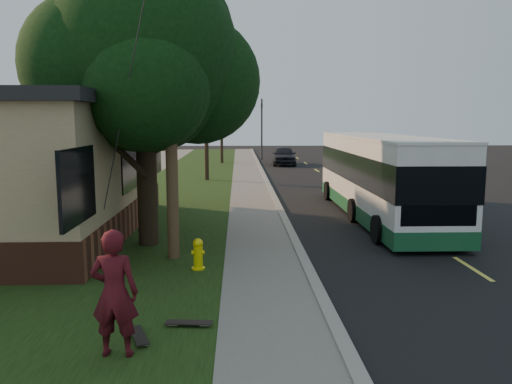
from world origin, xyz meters
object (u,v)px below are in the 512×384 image
Objects in this scene: bare_tree_far at (222,139)px; skateboard_main at (139,336)px; utility_pole at (169,76)px; bare_tree_near at (207,145)px; fire_hydrant at (198,254)px; distant_car at (284,155)px; traffic_signal at (262,125)px; skateboard_spare at (189,323)px; leafy_tree at (145,61)px; skateboarder at (115,293)px; transit_bus at (380,174)px; dumpster at (77,198)px.

skateboard_main is (-0.25, -33.80, -1.88)m from bare_tree_far.
utility_pole reaches higher than bare_tree_near.
distant_car is (4.65, 28.63, 0.34)m from fire_hydrant.
traffic_signal reaches higher than bare_tree_far.
leafy_tree is at bearing 105.65° from skateboard_spare.
skateboarder reaches higher than skateboard_spare.
transit_bus is at bearing 58.50° from skateboard_spare.
traffic_signal is at bearing 48.81° from bare_tree_far.
skateboard_spare is at bearing -121.50° from transit_bus.
utility_pole is 6.29m from skateboard_spare.
skateboard_spare reaches higher than skateboard_main.
skateboard_main is at bearing -89.35° from bare_tree_near.
leafy_tree is 8.23m from skateboard_main.
skateboarder is 1.15× the size of dumpster.
utility_pole is (-0.71, 0.99, 4.20)m from fire_hydrant.
fire_hydrant is at bearing -95.96° from distant_car.
fire_hydrant is at bearing -54.62° from utility_pole.
transit_bus is 11.67m from skateboard_spare.
leafy_tree is 1.94× the size of bare_tree_far.
bare_tree_far is at bearing 168.08° from distant_car.
distant_car is at bearing -73.88° from traffic_signal.
dumpster is at bearing 126.78° from leafy_tree.
utility_pole is 5.42× the size of dumpster.
skateboard_spare is (-6.05, -9.87, -1.47)m from transit_bus.
distant_car is at bearing 62.42° from bare_tree_near.
transit_bus is (7.05, -11.45, -0.55)m from bare_tree_near.
transit_bus is 13.69× the size of skateboard_spare.
dumpster is at bearing -112.23° from bare_tree_near.
leafy_tree is 27.07m from distant_car.
bare_tree_near is (0.67, 15.35, -3.02)m from leafy_tree.
traffic_signal reaches higher than skateboard_spare.
fire_hydrant is 0.18× the size of bare_tree_far.
traffic_signal reaches higher than bare_tree_near.
dumpster is at bearing -67.84° from skateboarder.
transit_bus is 13.81× the size of skateboard_main.
skateboard_spare is (1.00, -21.32, -2.03)m from bare_tree_near.
distant_car is (-1.49, 22.08, -0.83)m from transit_bus.
bare_tree_far reaches higher than distant_car.
utility_pole is 28.41m from distant_car.
bare_tree_near is at bearing 92.86° from fire_hydrant.
utility_pole is 17.19m from bare_tree_near.
skateboarder reaches higher than fire_hydrant.
utility_pole reaches higher than bare_tree_far.
bare_tree_far reaches higher than skateboard_spare.
transit_bus is at bearing -83.67° from traffic_signal.
skateboard_main is (0.25, -21.80, -2.03)m from bare_tree_near.
utility_pole is 1.65× the size of traffic_signal.
skateboard_spare is at bearing -94.60° from traffic_signal.
transit_bus is 22.14m from distant_car.
bare_tree_near is 0.39× the size of transit_bus.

